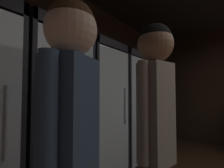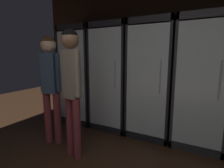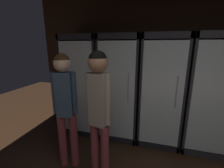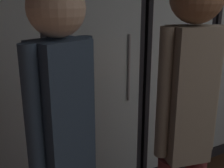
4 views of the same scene
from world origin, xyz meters
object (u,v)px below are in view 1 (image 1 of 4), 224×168
cooler_left (47,122)px  shopper_near (156,122)px  cooler_right (123,109)px  cooler_center (94,114)px  shopper_far (70,154)px  cooler_far_right (141,106)px

cooler_left → shopper_near: (0.01, -1.21, 0.13)m
cooler_right → shopper_near: (-1.48, -1.22, 0.13)m
cooler_left → cooler_center: bearing=0.1°
cooler_center → shopper_far: size_ratio=1.17×
cooler_right → shopper_near: cooler_right is taller
cooler_left → shopper_far: 1.20m
cooler_right → shopper_far: size_ratio=1.17×
cooler_far_right → shopper_near: bearing=-151.3°
cooler_center → cooler_right: (0.74, 0.00, 0.01)m
cooler_right → shopper_near: 1.92m
cooler_center → cooler_left: bearing=-179.9°
shopper_far → cooler_far_right: bearing=21.1°
cooler_right → cooler_far_right: (0.74, -0.00, -0.00)m
cooler_right → cooler_far_right: 0.74m
cooler_right → shopper_far: bearing=-152.2°
shopper_far → cooler_center: bearing=39.8°
cooler_center → shopper_near: (-0.73, -1.22, 0.14)m
cooler_left → cooler_far_right: bearing=0.0°
cooler_right → shopper_near: bearing=-140.5°
cooler_left → shopper_far: bearing=-116.9°
cooler_center → cooler_far_right: size_ratio=1.00×
cooler_center → shopper_near: bearing=-121.1°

